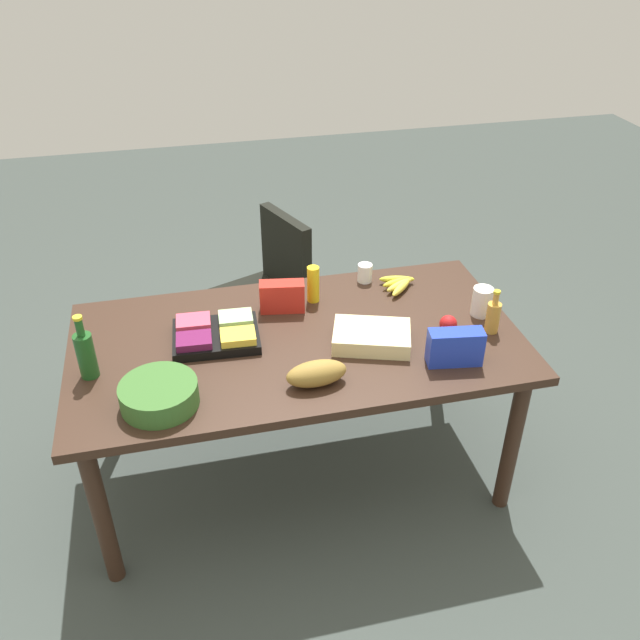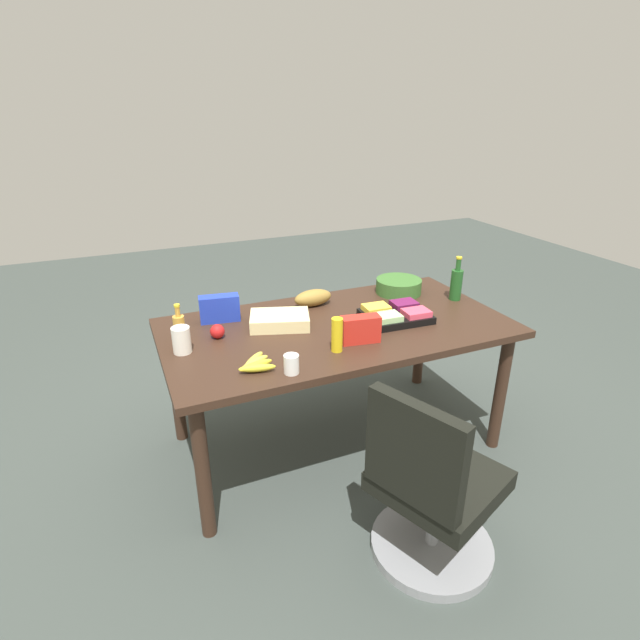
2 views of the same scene
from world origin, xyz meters
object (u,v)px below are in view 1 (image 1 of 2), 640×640
(banana_bunch, at_px, (399,283))
(salad_bowl, at_px, (159,395))
(wine_bottle, at_px, (86,354))
(office_chair, at_px, (263,311))
(sheet_cake, at_px, (372,337))
(conference_table, at_px, (297,354))
(dressing_bottle, at_px, (493,316))
(fruit_platter, at_px, (216,334))
(chip_bag_red, at_px, (282,296))
(mayo_jar, at_px, (482,302))
(paper_cup, at_px, (365,273))
(apple_red, at_px, (448,324))
(chip_bag_blue, at_px, (455,347))
(mustard_bottle, at_px, (313,284))
(bread_loaf, at_px, (316,373))

(banana_bunch, relative_size, salad_bowl, 0.65)
(wine_bottle, bearing_deg, office_chair, -129.49)
(sheet_cake, bearing_deg, banana_bunch, -122.32)
(banana_bunch, bearing_deg, conference_table, 28.52)
(office_chair, height_order, dressing_bottle, dressing_bottle)
(dressing_bottle, height_order, sheet_cake, dressing_bottle)
(fruit_platter, relative_size, chip_bag_red, 1.87)
(dressing_bottle, relative_size, mayo_jar, 1.52)
(office_chair, xyz_separation_m, paper_cup, (-0.44, 0.53, 0.49))
(conference_table, xyz_separation_m, apple_red, (-0.65, 0.09, 0.12))
(office_chair, distance_m, chip_bag_red, 0.87)
(sheet_cake, bearing_deg, salad_bowl, 12.56)
(banana_bunch, height_order, sheet_cake, sheet_cake)
(chip_bag_blue, xyz_separation_m, fruit_platter, (0.92, -0.38, -0.04))
(chip_bag_blue, height_order, apple_red, chip_bag_blue)
(office_chair, height_order, mayo_jar, mayo_jar)
(paper_cup, bearing_deg, mayo_jar, 135.99)
(chip_bag_blue, bearing_deg, conference_table, -28.10)
(chip_bag_blue, height_order, banana_bunch, chip_bag_blue)
(mustard_bottle, height_order, salad_bowl, mustard_bottle)
(bread_loaf, bearing_deg, office_chair, -88.60)
(banana_bunch, xyz_separation_m, apple_red, (-0.09, 0.40, 0.01))
(mayo_jar, xyz_separation_m, chip_bag_red, (0.86, -0.24, 0.00))
(sheet_cake, bearing_deg, bread_loaf, 36.35)
(mayo_jar, distance_m, fruit_platter, 1.18)
(office_chair, relative_size, wine_bottle, 3.24)
(wine_bottle, bearing_deg, dressing_bottle, 177.57)
(office_chair, xyz_separation_m, mustard_bottle, (-0.15, 0.65, 0.53))
(mustard_bottle, relative_size, chip_bag_red, 0.87)
(dressing_bottle, distance_m, bread_loaf, 0.84)
(dressing_bottle, xyz_separation_m, chip_bag_blue, (0.25, 0.18, -0.00))
(apple_red, height_order, paper_cup, paper_cup)
(conference_table, xyz_separation_m, banana_bunch, (-0.56, -0.30, 0.11))
(mustard_bottle, bearing_deg, sheet_cake, 112.21)
(mustard_bottle, distance_m, paper_cup, 0.31)
(chip_bag_red, bearing_deg, apple_red, 153.34)
(office_chair, height_order, chip_bag_blue, chip_bag_blue)
(banana_bunch, relative_size, wine_bottle, 0.69)
(chip_bag_blue, distance_m, bread_loaf, 0.57)
(chip_bag_red, bearing_deg, banana_bunch, -173.64)
(office_chair, xyz_separation_m, mayo_jar, (-0.86, 0.94, 0.51))
(apple_red, relative_size, salad_bowl, 0.26)
(banana_bunch, distance_m, salad_bowl, 1.29)
(chip_bag_blue, bearing_deg, bread_loaf, 0.86)
(sheet_cake, bearing_deg, wine_bottle, -2.25)
(dressing_bottle, relative_size, apple_red, 2.66)
(conference_table, bearing_deg, wine_bottle, 4.40)
(mayo_jar, height_order, apple_red, mayo_jar)
(chip_bag_blue, distance_m, salad_bowl, 1.16)
(chip_bag_blue, relative_size, banana_bunch, 1.16)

